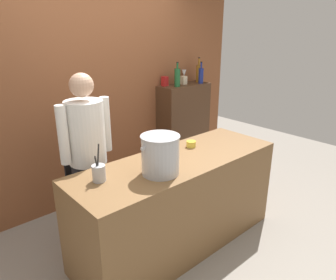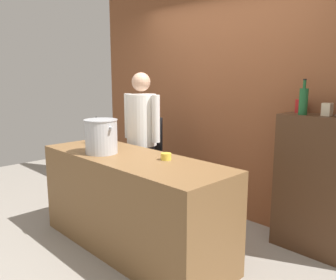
{
  "view_description": "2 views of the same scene",
  "coord_description": "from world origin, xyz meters",
  "px_view_note": "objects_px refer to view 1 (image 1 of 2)",
  "views": [
    {
      "loc": [
        -1.8,
        -1.88,
        2.01
      ],
      "look_at": [
        0.23,
        0.39,
        0.92
      ],
      "focal_mm": 33.58,
      "sensor_mm": 36.0,
      "label": 1
    },
    {
      "loc": [
        2.46,
        -1.92,
        1.64
      ],
      "look_at": [
        0.15,
        0.32,
        1.03
      ],
      "focal_mm": 37.34,
      "sensor_mm": 36.0,
      "label": 2
    }
  ],
  "objects_px": {
    "spice_tin_cream": "(183,80)",
    "spice_tin_red": "(165,81)",
    "stockpot_large": "(160,155)",
    "wine_glass_short": "(184,74)",
    "butter_jar": "(191,144)",
    "wine_bottle_green": "(177,77)",
    "chef": "(87,150)",
    "utensil_crock": "(99,173)",
    "wine_bottle_amber": "(199,73)",
    "wine_bottle_cobalt": "(201,75)"
  },
  "relations": [
    {
      "from": "spice_tin_cream",
      "to": "spice_tin_red",
      "type": "xyz_separation_m",
      "value": [
        -0.28,
        0.07,
        0.01
      ]
    },
    {
      "from": "spice_tin_cream",
      "to": "utensil_crock",
      "type": "bearing_deg",
      "value": -150.84
    },
    {
      "from": "stockpot_large",
      "to": "spice_tin_cream",
      "type": "relative_size",
      "value": 3.36
    },
    {
      "from": "butter_jar",
      "to": "wine_bottle_cobalt",
      "type": "height_order",
      "value": "wine_bottle_cobalt"
    },
    {
      "from": "wine_bottle_amber",
      "to": "wine_glass_short",
      "type": "xyz_separation_m",
      "value": [
        -0.22,
        0.07,
        0.01
      ]
    },
    {
      "from": "wine_bottle_green",
      "to": "wine_bottle_cobalt",
      "type": "distance_m",
      "value": 0.43
    },
    {
      "from": "stockpot_large",
      "to": "wine_glass_short",
      "type": "xyz_separation_m",
      "value": [
        1.62,
        1.39,
        0.35
      ]
    },
    {
      "from": "chef",
      "to": "butter_jar",
      "type": "bearing_deg",
      "value": 146.92
    },
    {
      "from": "chef",
      "to": "utensil_crock",
      "type": "height_order",
      "value": "chef"
    },
    {
      "from": "wine_glass_short",
      "to": "spice_tin_red",
      "type": "distance_m",
      "value": 0.36
    },
    {
      "from": "chef",
      "to": "wine_glass_short",
      "type": "relative_size",
      "value": 8.85
    },
    {
      "from": "stockpot_large",
      "to": "spice_tin_red",
      "type": "bearing_deg",
      "value": 47.65
    },
    {
      "from": "wine_bottle_amber",
      "to": "spice_tin_cream",
      "type": "distance_m",
      "value": 0.31
    },
    {
      "from": "butter_jar",
      "to": "utensil_crock",
      "type": "bearing_deg",
      "value": -177.67
    },
    {
      "from": "chef",
      "to": "spice_tin_cream",
      "type": "height_order",
      "value": "chef"
    },
    {
      "from": "chef",
      "to": "utensil_crock",
      "type": "bearing_deg",
      "value": 66.03
    },
    {
      "from": "wine_bottle_green",
      "to": "spice_tin_red",
      "type": "bearing_deg",
      "value": 122.71
    },
    {
      "from": "wine_glass_short",
      "to": "spice_tin_cream",
      "type": "xyz_separation_m",
      "value": [
        -0.07,
        -0.07,
        -0.08
      ]
    },
    {
      "from": "chef",
      "to": "spice_tin_cream",
      "type": "distance_m",
      "value": 1.95
    },
    {
      "from": "wine_bottle_cobalt",
      "to": "spice_tin_red",
      "type": "distance_m",
      "value": 0.55
    },
    {
      "from": "stockpot_large",
      "to": "butter_jar",
      "type": "bearing_deg",
      "value": 22.51
    },
    {
      "from": "stockpot_large",
      "to": "wine_bottle_cobalt",
      "type": "height_order",
      "value": "wine_bottle_cobalt"
    },
    {
      "from": "spice_tin_cream",
      "to": "spice_tin_red",
      "type": "bearing_deg",
      "value": 165.48
    },
    {
      "from": "wine_bottle_amber",
      "to": "chef",
      "type": "bearing_deg",
      "value": -164.28
    },
    {
      "from": "butter_jar",
      "to": "wine_glass_short",
      "type": "distance_m",
      "value": 1.59
    },
    {
      "from": "chef",
      "to": "wine_bottle_amber",
      "type": "xyz_separation_m",
      "value": [
        2.11,
        0.59,
        0.44
      ]
    },
    {
      "from": "chef",
      "to": "wine_bottle_amber",
      "type": "height_order",
      "value": "chef"
    },
    {
      "from": "butter_jar",
      "to": "wine_bottle_green",
      "type": "bearing_deg",
      "value": 53.16
    },
    {
      "from": "utensil_crock",
      "to": "wine_glass_short",
      "type": "bearing_deg",
      "value": 29.71
    },
    {
      "from": "utensil_crock",
      "to": "butter_jar",
      "type": "distance_m",
      "value": 1.06
    },
    {
      "from": "butter_jar",
      "to": "spice_tin_cream",
      "type": "xyz_separation_m",
      "value": [
        0.93,
        1.07,
        0.41
      ]
    },
    {
      "from": "spice_tin_cream",
      "to": "wine_glass_short",
      "type": "bearing_deg",
      "value": 42.26
    },
    {
      "from": "chef",
      "to": "wine_bottle_cobalt",
      "type": "relative_size",
      "value": 5.59
    },
    {
      "from": "chef",
      "to": "wine_bottle_cobalt",
      "type": "bearing_deg",
      "value": -171.64
    },
    {
      "from": "stockpot_large",
      "to": "utensil_crock",
      "type": "xyz_separation_m",
      "value": [
        -0.44,
        0.21,
        -0.09
      ]
    },
    {
      "from": "stockpot_large",
      "to": "butter_jar",
      "type": "distance_m",
      "value": 0.68
    },
    {
      "from": "wine_bottle_cobalt",
      "to": "spice_tin_red",
      "type": "bearing_deg",
      "value": 161.34
    },
    {
      "from": "butter_jar",
      "to": "wine_bottle_amber",
      "type": "height_order",
      "value": "wine_bottle_amber"
    },
    {
      "from": "chef",
      "to": "spice_tin_red",
      "type": "relative_size",
      "value": 13.1
    },
    {
      "from": "wine_bottle_amber",
      "to": "spice_tin_red",
      "type": "xyz_separation_m",
      "value": [
        -0.57,
        0.08,
        -0.06
      ]
    },
    {
      "from": "butter_jar",
      "to": "wine_bottle_cobalt",
      "type": "relative_size",
      "value": 0.32
    },
    {
      "from": "stockpot_large",
      "to": "wine_bottle_amber",
      "type": "distance_m",
      "value": 2.29
    },
    {
      "from": "wine_bottle_cobalt",
      "to": "utensil_crock",
      "type": "bearing_deg",
      "value": -155.67
    },
    {
      "from": "utensil_crock",
      "to": "spice_tin_red",
      "type": "height_order",
      "value": "spice_tin_red"
    },
    {
      "from": "butter_jar",
      "to": "spice_tin_cream",
      "type": "bearing_deg",
      "value": 48.89
    },
    {
      "from": "chef",
      "to": "spice_tin_red",
      "type": "distance_m",
      "value": 1.72
    },
    {
      "from": "spice_tin_red",
      "to": "chef",
      "type": "bearing_deg",
      "value": -156.43
    },
    {
      "from": "chef",
      "to": "utensil_crock",
      "type": "xyz_separation_m",
      "value": [
        -0.17,
        -0.51,
        0.0
      ]
    },
    {
      "from": "chef",
      "to": "stockpot_large",
      "type": "xyz_separation_m",
      "value": [
        0.27,
        -0.72,
        0.1
      ]
    },
    {
      "from": "butter_jar",
      "to": "wine_bottle_green",
      "type": "relative_size",
      "value": 0.3
    }
  ]
}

